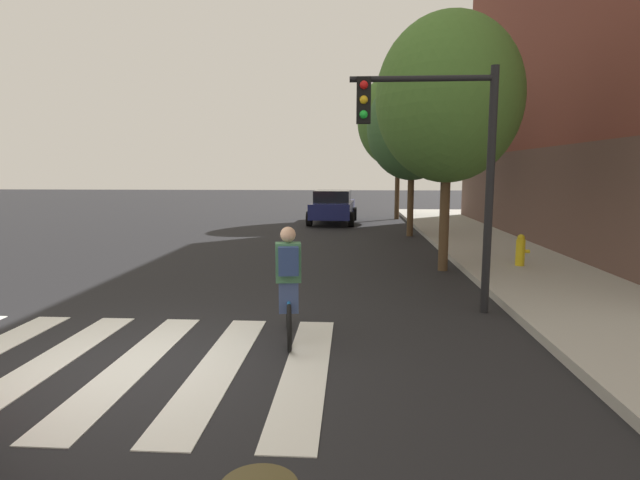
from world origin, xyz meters
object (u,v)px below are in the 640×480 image
object	(u,v)px
fire_hydrant	(521,250)
street_tree_far	(399,120)
cyclist	(288,285)
street_tree_near	(448,99)
sedan_mid	(333,206)
traffic_light_near	(442,148)
street_tree_mid	(412,128)

from	to	relation	value
fire_hydrant	street_tree_far	xyz separation A→B (m)	(-1.84, 13.60, 4.49)
cyclist	street_tree_near	world-z (taller)	street_tree_near
cyclist	street_tree_near	distance (m)	7.17
street_tree_near	sedan_mid	bearing A→B (deg)	105.75
traffic_light_near	fire_hydrant	world-z (taller)	traffic_light_near
street_tree_near	traffic_light_near	bearing A→B (deg)	-101.64
fire_hydrant	street_tree_near	world-z (taller)	street_tree_near
cyclist	traffic_light_near	world-z (taller)	traffic_light_near
fire_hydrant	street_tree_near	size ratio (longest dim) A/B	0.13
cyclist	traffic_light_near	size ratio (longest dim) A/B	0.41
cyclist	fire_hydrant	world-z (taller)	cyclist
cyclist	street_tree_mid	xyz separation A→B (m)	(3.13, 12.18, 3.22)
traffic_light_near	street_tree_near	size ratio (longest dim) A/B	0.68
traffic_light_near	fire_hydrant	bearing A→B (deg)	54.68
street_tree_near	street_tree_far	world-z (taller)	street_tree_far
street_tree_near	street_tree_far	size ratio (longest dim) A/B	0.83
sedan_mid	cyclist	xyz separation A→B (m)	(-0.01, -16.77, 0.03)
cyclist	traffic_light_near	xyz separation A→B (m)	(2.42, 1.71, 2.02)
street_tree_far	street_tree_near	bearing A→B (deg)	-90.19
sedan_mid	street_tree_mid	size ratio (longest dim) A/B	0.77
street_tree_near	fire_hydrant	bearing A→B (deg)	-0.41
street_tree_mid	cyclist	bearing A→B (deg)	-104.42
fire_hydrant	street_tree_far	world-z (taller)	street_tree_far
traffic_light_near	street_tree_far	size ratio (longest dim) A/B	0.57
street_tree_mid	street_tree_far	xyz separation A→B (m)	(0.10, 6.89, 0.95)
street_tree_far	sedan_mid	bearing A→B (deg)	-144.66
traffic_light_near	street_tree_far	bearing A→B (deg)	87.29
sedan_mid	street_tree_mid	distance (m)	6.44
sedan_mid	street_tree_near	world-z (taller)	street_tree_near
fire_hydrant	street_tree_far	bearing A→B (deg)	97.70
cyclist	fire_hydrant	size ratio (longest dim) A/B	2.18
sedan_mid	fire_hydrant	size ratio (longest dim) A/B	5.94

